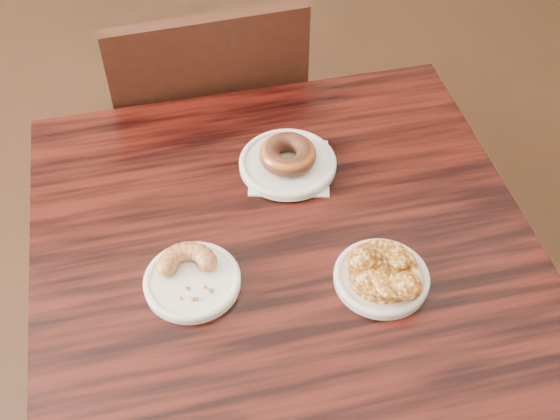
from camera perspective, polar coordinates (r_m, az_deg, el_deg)
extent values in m
plane|color=black|center=(1.92, 2.91, -10.86)|extent=(5.00, 5.00, 0.00)
cube|color=black|center=(1.46, 0.38, -12.14)|extent=(0.86, 0.86, 0.75)
cube|color=silver|center=(1.27, 0.76, 3.47)|extent=(0.17, 0.17, 0.00)
cylinder|color=silver|center=(1.27, 0.63, 3.77)|extent=(0.18, 0.18, 0.01)
cylinder|color=white|center=(1.11, -7.13, -5.79)|extent=(0.15, 0.15, 0.01)
cylinder|color=silver|center=(1.12, 8.24, -5.49)|extent=(0.15, 0.15, 0.01)
torus|color=brown|center=(1.25, 0.64, 4.55)|extent=(0.10, 0.10, 0.04)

